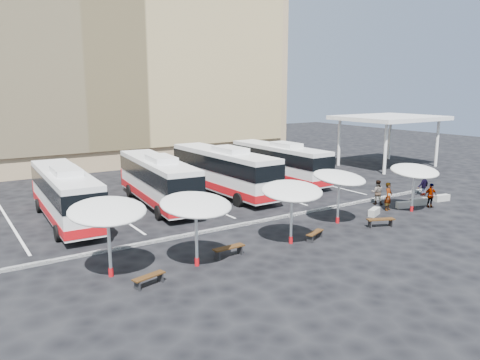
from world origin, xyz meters
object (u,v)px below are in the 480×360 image
conc_bench_1 (405,205)px  conc_bench_0 (374,212)px  wood_bench_1 (229,249)px  passenger_2 (431,196)px  wood_bench_0 (149,278)px  passenger_3 (423,184)px  passenger_1 (378,192)px  sunshade_3 (339,178)px  wood_bench_3 (381,221)px  sunshade_1 (196,205)px  sunshade_0 (107,211)px  conc_bench_3 (442,198)px  conc_bench_2 (419,202)px  bus_1 (158,179)px  bus_3 (279,161)px  bus_0 (65,193)px  wood_bench_2 (315,234)px  sunshade_2 (292,191)px  bus_2 (223,169)px  sunshade_4 (414,171)px  passenger_0 (388,196)px

conc_bench_1 → conc_bench_0: bearing=-177.6°
wood_bench_1 → passenger_2: 16.55m
wood_bench_0 → passenger_3: (23.89, 4.02, 0.54)m
passenger_1 → passenger_2: 3.49m
sunshade_3 → wood_bench_3: (1.53, -1.99, -2.42)m
sunshade_1 → passenger_3: (21.18, 3.16, -2.02)m
sunshade_0 → conc_bench_3: 24.65m
conc_bench_2 → passenger_1: 2.97m
bus_1 → bus_3: 12.19m
bus_3 → passenger_1: (0.82, -10.15, -0.93)m
bus_0 → passenger_3: bearing=-14.7°
sunshade_0 → wood_bench_1: (5.59, -0.80, -2.56)m
conc_bench_2 → passenger_2: passenger_2 is taller
wood_bench_3 → conc_bench_0: (1.69, 1.93, -0.16)m
sunshade_0 → wood_bench_2: bearing=-6.2°
sunshade_1 → wood_bench_3: bearing=-2.8°
conc_bench_0 → passenger_1: (2.42, 1.83, 0.64)m
sunshade_3 → conc_bench_2: size_ratio=3.00×
sunshade_2 → bus_2: bearing=75.5°
bus_1 → wood_bench_1: size_ratio=6.86×
bus_1 → sunshade_4: bearing=-33.7°
bus_1 → sunshade_4: bus_1 is taller
passenger_3 → passenger_2: bearing=42.7°
passenger_0 → passenger_3: passenger_0 is taller
sunshade_0 → passenger_2: (22.13, -0.39, -2.10)m
conc_bench_1 → wood_bench_0: bearing=-173.2°
wood_bench_0 → conc_bench_2: conc_bench_2 is taller
wood_bench_2 → passenger_0: 8.54m
conc_bench_3 → passenger_2: bearing=-163.8°
sunshade_2 → conc_bench_2: sunshade_2 is taller
wood_bench_3 → passenger_0: bearing=33.8°
sunshade_3 → conc_bench_2: 8.35m
conc_bench_2 → bus_2: bearing=132.4°
bus_3 → passenger_3: 11.81m
wood_bench_0 → passenger_2: bearing=3.9°
sunshade_2 → conc_bench_2: bearing=6.2°
wood_bench_0 → wood_bench_1: (4.57, 1.04, 0.04)m
bus_2 → passenger_2: (9.66, -11.38, -1.07)m
sunshade_4 → conc_bench_1: (0.35, 0.84, -2.51)m
passenger_0 → passenger_1: passenger_0 is taller
bus_2 → sunshade_1: 14.85m
conc_bench_0 → conc_bench_1: conc_bench_0 is taller
wood_bench_2 → conc_bench_1: (9.73, 1.68, -0.12)m
passenger_2 → wood_bench_3: bearing=-154.2°
bus_0 → bus_2: 12.04m
sunshade_2 → passenger_1: size_ratio=2.41×
bus_0 → bus_1: bearing=9.9°
conc_bench_3 → passenger_2: passenger_2 is taller
conc_bench_1 → passenger_2: 1.89m
wood_bench_3 → passenger_2: size_ratio=1.01×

